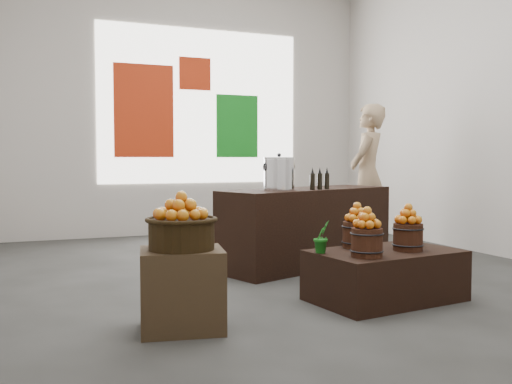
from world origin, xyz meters
name	(u,v)px	position (x,y,z in m)	size (l,w,h in m)	color
ground	(272,276)	(0.00, 0.00, 0.00)	(7.00, 7.00, 0.00)	#3B3C39
back_wall	(182,106)	(0.00, 3.50, 2.00)	(6.00, 0.04, 4.00)	#B8B2AA
back_opening	(201,106)	(0.30, 3.48, 2.00)	(3.20, 0.02, 2.40)	white
deco_red_left	(144,111)	(-0.60, 3.47, 1.90)	(0.90, 0.04, 1.40)	#B32A0D
deco_green_right	(237,126)	(0.90, 3.47, 1.70)	(0.70, 0.04, 1.00)	#137B1B
deco_red_upper	(195,74)	(0.20, 3.47, 2.50)	(0.50, 0.04, 0.50)	#B32A0D
crate	(182,290)	(-1.30, -1.43, 0.28)	(0.56, 0.46, 0.56)	#43301F
wicker_basket	(182,234)	(-1.30, -1.43, 0.66)	(0.45, 0.45, 0.20)	black
apples_in_basket	(181,206)	(-1.30, -1.43, 0.86)	(0.35, 0.35, 0.19)	#B01205
display_table	(385,275)	(0.48, -1.26, 0.21)	(1.21, 0.74, 0.42)	black
apple_bucket_front_left	(367,243)	(0.16, -1.47, 0.53)	(0.24, 0.24, 0.22)	#3B1910
apples_in_bucket_front_left	(367,218)	(0.16, -1.47, 0.72)	(0.18, 0.18, 0.16)	#B01205
apple_bucket_front_right	(408,237)	(0.65, -1.33, 0.53)	(0.24, 0.24, 0.22)	#3B1910
apples_in_bucket_front_right	(408,214)	(0.65, -1.33, 0.72)	(0.18, 0.18, 0.16)	#B01205
apple_bucket_rear	(357,235)	(0.33, -1.05, 0.53)	(0.24, 0.24, 0.22)	#3B1910
apples_in_bucket_rear	(357,212)	(0.33, -1.05, 0.72)	(0.18, 0.18, 0.16)	#B01205
herb_garnish_right	(409,230)	(0.86, -1.05, 0.55)	(0.23, 0.20, 0.26)	#166B17
herb_garnish_left	(322,237)	(-0.07, -1.17, 0.55)	(0.14, 0.12, 0.26)	#166B17
counter	(307,227)	(0.57, 0.35, 0.43)	(2.08, 0.66, 0.85)	black
stock_pot_left	(279,175)	(0.17, 0.21, 1.01)	(0.32, 0.32, 0.32)	silver
oil_cruets	(321,178)	(0.64, 0.15, 0.97)	(0.23, 0.06, 0.24)	black
shopper	(368,175)	(2.02, 1.39, 0.96)	(0.70, 0.46, 1.91)	tan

